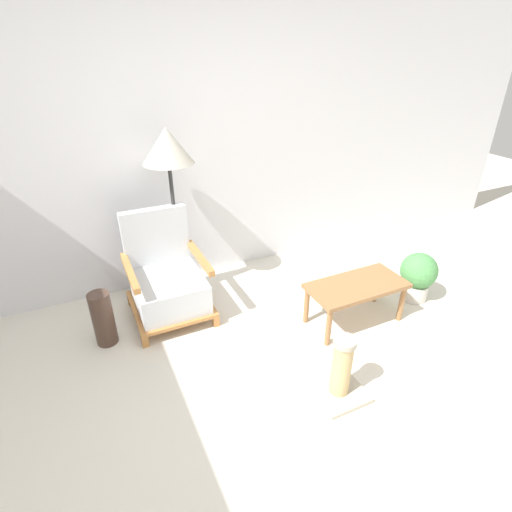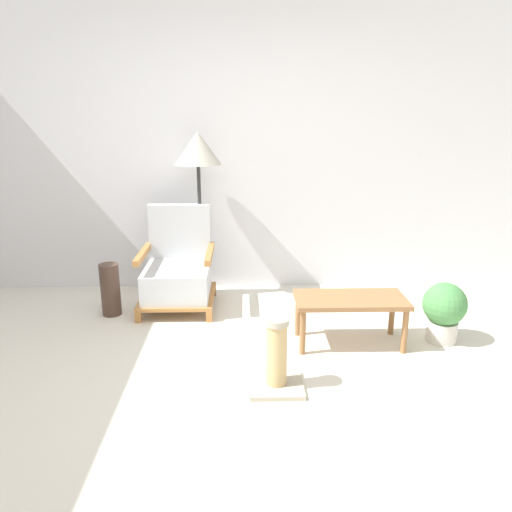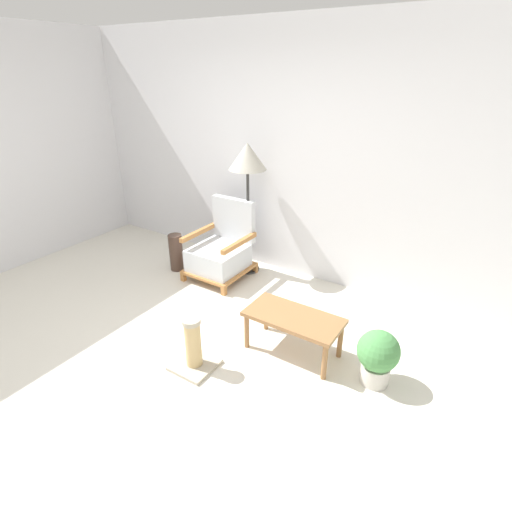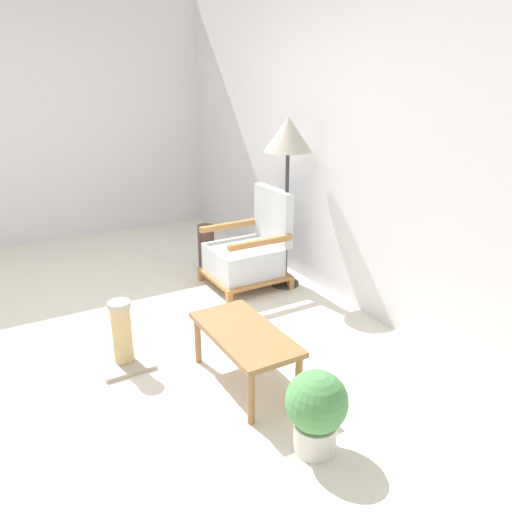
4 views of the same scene
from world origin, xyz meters
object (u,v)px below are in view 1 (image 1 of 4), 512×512
(floor_lamp, at_px, (168,153))
(scratching_post, at_px, (341,374))
(potted_plant, at_px, (418,275))
(coffee_table, at_px, (356,289))
(armchair, at_px, (167,282))
(vase, at_px, (103,319))

(floor_lamp, bearing_deg, scratching_post, -70.45)
(potted_plant, distance_m, scratching_post, 1.44)
(coffee_table, height_order, potted_plant, potted_plant)
(armchair, distance_m, potted_plant, 2.21)
(coffee_table, bearing_deg, scratching_post, -133.73)
(coffee_table, distance_m, vase, 2.01)
(vase, bearing_deg, floor_lamp, 31.78)
(armchair, height_order, floor_lamp, floor_lamp)
(coffee_table, height_order, scratching_post, scratching_post)
(armchair, bearing_deg, floor_lamp, 56.56)
(floor_lamp, bearing_deg, armchair, -123.44)
(floor_lamp, distance_m, vase, 1.38)
(potted_plant, xyz_separation_m, scratching_post, (-1.29, -0.63, -0.08))
(armchair, distance_m, coffee_table, 1.57)
(floor_lamp, relative_size, coffee_table, 1.86)
(vase, relative_size, scratching_post, 0.96)
(armchair, height_order, potted_plant, armchair)
(vase, xyz_separation_m, scratching_post, (1.33, -1.22, -0.04))
(vase, height_order, potted_plant, potted_plant)
(floor_lamp, relative_size, vase, 3.37)
(coffee_table, bearing_deg, potted_plant, 2.11)
(scratching_post, bearing_deg, vase, 137.56)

